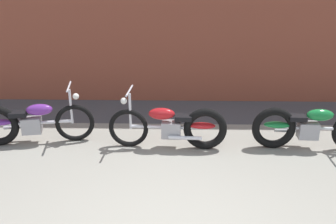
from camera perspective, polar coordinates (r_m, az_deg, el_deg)
The scene contains 4 objects.
sidewalk_slab at distance 5.66m, azimuth 0.49°, elevation -8.69°, with size 36.00×3.50×0.01m, color gray.
motorcycle_purple at distance 6.73m, azimuth -21.31°, elevation -1.53°, with size 1.99×0.63×1.03m.
motorcycle_red at distance 6.11m, azimuth 1.23°, elevation -2.28°, with size 2.01×0.58×1.03m.
motorcycle_green at distance 6.50m, azimuth 20.53°, elevation -2.21°, with size 2.01×0.58×1.03m.
Camera 1 is at (0.07, -3.19, 2.78)m, focal length 38.82 mm.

